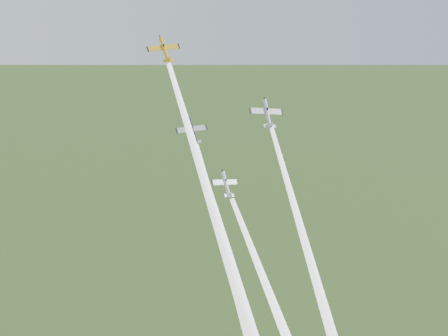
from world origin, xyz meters
TOP-DOWN VIEW (x-y plane):
  - plane_yellow at (-8.91, 1.47)m, footprint 7.12×5.52m
  - smoke_trail_yellow at (-10.85, -19.09)m, footprint 6.45×39.89m
  - plane_navy at (-3.59, 0.22)m, footprint 7.61×5.90m
  - smoke_trail_navy at (-6.95, -22.33)m, footprint 9.21×44.02m
  - plane_silver_right at (16.87, 0.66)m, footprint 10.40×7.47m
  - smoke_trail_silver_right at (12.95, -20.34)m, footprint 10.25×41.03m
  - plane_silver_low at (-1.98, -9.50)m, footprint 7.58×5.14m
  - smoke_trail_silver_low at (-1.04, -27.55)m, footprint 4.54×34.75m

SIDE VIEW (x-z plane):
  - smoke_trail_silver_low at x=-1.04m, z-range 41.19..88.07m
  - smoke_trail_navy at x=-6.95m, z-range 37.25..97.33m
  - smoke_trail_silver_right at x=12.95m, z-range 42.33..98.39m
  - smoke_trail_yellow at x=-10.85m, z-range 60.04..114.12m
  - plane_silver_low at x=-1.98m, z-range 86.27..93.47m
  - plane_navy at x=-3.59m, z-range 95.98..102.29m
  - plane_silver_right at x=16.87m, z-range 95.77..104.64m
  - plane_yellow at x=-8.91m, z-range 112.67..119.18m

